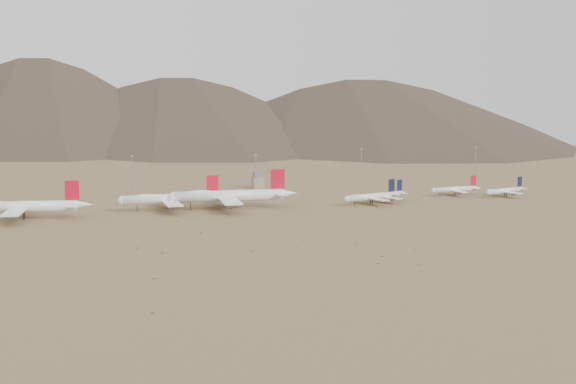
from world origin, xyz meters
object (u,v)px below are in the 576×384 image
object	(u,v)px
narrowbody_a	(372,197)
narrowbody_b	(384,196)
control_tower	(258,181)
widebody_east	(229,196)
widebody_centre	(171,199)
widebody_west	(22,207)

from	to	relation	value
narrowbody_a	narrowbody_b	distance (m)	11.75
narrowbody_a	control_tower	bearing A→B (deg)	99.58
narrowbody_b	control_tower	world-z (taller)	narrowbody_b
widebody_east	control_tower	bearing A→B (deg)	69.76
widebody_east	control_tower	xyz separation A→B (m)	(46.27, 88.53, -2.75)
narrowbody_a	narrowbody_b	bearing A→B (deg)	8.76
widebody_centre	widebody_west	bearing A→B (deg)	-173.49
widebody_centre	widebody_east	distance (m)	34.95
widebody_centre	widebody_east	world-z (taller)	widebody_east
widebody_centre	narrowbody_a	size ratio (longest dim) A/B	1.54
widebody_west	widebody_east	distance (m)	118.86
widebody_west	narrowbody_b	world-z (taller)	widebody_west
widebody_west	widebody_centre	xyz separation A→B (m)	(84.72, 6.67, -0.48)
widebody_east	narrowbody_a	bearing A→B (deg)	0.05
widebody_west	widebody_east	bearing A→B (deg)	11.46
narrowbody_a	control_tower	world-z (taller)	narrowbody_a
widebody_west	widebody_centre	bearing A→B (deg)	16.35
widebody_centre	narrowbody_b	bearing A→B (deg)	-4.11
widebody_centre	control_tower	distance (m)	114.18
widebody_west	narrowbody_b	bearing A→B (deg)	9.82
narrowbody_a	narrowbody_b	world-z (taller)	narrowbody_a
widebody_east	widebody_west	bearing A→B (deg)	-173.03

